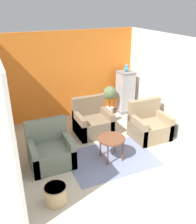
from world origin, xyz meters
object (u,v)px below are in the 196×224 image
coffee_table (112,140)px  armchair_middle (92,123)px  armchair_right (149,126)px  armchair_left (51,152)px  birdcage (125,92)px  wicker_basket (56,194)px  parrot (126,68)px  potted_plant (110,95)px

coffee_table → armchair_middle: armchair_middle is taller
armchair_right → armchair_left: bearing=-177.4°
coffee_table → birdcage: size_ratio=0.46×
coffee_table → wicker_basket: 1.63m
birdcage → parrot: bearing=90.0°
armchair_left → parrot: size_ratio=4.11×
coffee_table → armchair_left: 1.28m
birdcage → potted_plant: size_ratio=1.44×
armchair_right → wicker_basket: bearing=-155.7°
armchair_right → potted_plant: (-0.26, 1.65, 0.30)m
armchair_left → potted_plant: (2.22, 1.77, 0.30)m
armchair_left → coffee_table: bearing=-15.8°
armchair_left → parrot: bearing=32.7°
armchair_left → parrot: 3.41m
armchair_left → armchair_middle: same height
coffee_table → potted_plant: size_ratio=0.66×
potted_plant → wicker_basket: (-2.42, -2.87, -0.42)m
armchair_left → armchair_middle: 1.56m
wicker_basket → armchair_right: bearing=24.3°
armchair_right → parrot: bearing=81.4°
armchair_middle → potted_plant: (0.92, 0.90, 0.30)m
coffee_table → armchair_left: (-1.22, 0.34, -0.16)m
armchair_right → armchair_middle: size_ratio=1.00×
armchair_left → parrot: parrot is taller
armchair_right → parrot: (0.25, 1.64, 1.05)m
birdcage → parrot: size_ratio=5.60×
coffee_table → parrot: (1.51, 2.10, 0.90)m
parrot → potted_plant: parrot is taller
armchair_left → birdcage: (2.73, 1.75, 0.32)m
armchair_left → potted_plant: 2.85m
parrot → coffee_table: bearing=-125.8°
coffee_table → parrot: parrot is taller
armchair_left → wicker_basket: size_ratio=2.44×
armchair_left → birdcage: size_ratio=0.73×
parrot → armchair_left: bearing=-147.3°
armchair_middle → birdcage: (1.43, 0.88, 0.32)m
armchair_right → wicker_basket: size_ratio=2.44×
coffee_table → armchair_left: armchair_left is taller
coffee_table → parrot: 2.74m
armchair_middle → wicker_basket: armchair_middle is taller
armchair_left → armchair_right: size_ratio=1.00×
parrot → armchair_middle: bearing=-148.4°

